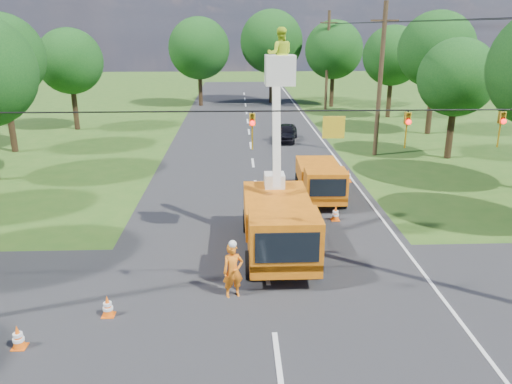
{
  "coord_description": "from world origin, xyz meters",
  "views": [
    {
      "loc": [
        -1.01,
        -11.22,
        8.43
      ],
      "look_at": [
        -0.33,
        6.31,
        2.6
      ],
      "focal_mm": 35.0,
      "sensor_mm": 36.0,
      "label": 1
    }
  ],
  "objects_px": {
    "distant_car": "(286,133)",
    "traffic_cone_5": "(18,337)",
    "traffic_cone_4": "(108,306)",
    "tree_far_b": "(272,42)",
    "tree_far_c": "(334,50)",
    "traffic_cone_7": "(348,176)",
    "traffic_cone_3": "(336,213)",
    "tree_right_d": "(436,50)",
    "tree_right_e": "(393,56)",
    "tree_far_a": "(199,48)",
    "bucket_truck": "(279,211)",
    "pole_right_far": "(327,60)",
    "ground_worker": "(233,271)",
    "tree_right_c": "(457,78)",
    "second_truck": "(320,179)",
    "pole_right_mid": "(380,80)",
    "tree_left_f": "(70,61)",
    "traffic_cone_2": "(319,243)",
    "tree_left_e": "(1,57)"
  },
  "relations": [
    {
      "from": "distant_car",
      "to": "traffic_cone_5",
      "type": "relative_size",
      "value": 5.44
    },
    {
      "from": "traffic_cone_4",
      "to": "tree_far_b",
      "type": "height_order",
      "value": "tree_far_b"
    },
    {
      "from": "tree_far_c",
      "to": "traffic_cone_7",
      "type": "bearing_deg",
      "value": -98.48
    },
    {
      "from": "traffic_cone_3",
      "to": "tree_right_d",
      "type": "bearing_deg",
      "value": 59.33
    },
    {
      "from": "traffic_cone_3",
      "to": "tree_right_d",
      "type": "xyz_separation_m",
      "value": [
        11.37,
        19.18,
        6.32
      ]
    },
    {
      "from": "tree_right_e",
      "to": "tree_far_c",
      "type": "height_order",
      "value": "tree_far_c"
    },
    {
      "from": "traffic_cone_3",
      "to": "tree_far_b",
      "type": "xyz_separation_m",
      "value": [
        -0.43,
        37.18,
        6.45
      ]
    },
    {
      "from": "tree_far_a",
      "to": "tree_far_c",
      "type": "height_order",
      "value": "tree_far_a"
    },
    {
      "from": "bucket_truck",
      "to": "traffic_cone_7",
      "type": "relative_size",
      "value": 11.87
    },
    {
      "from": "pole_right_far",
      "to": "ground_worker",
      "type": "bearing_deg",
      "value": -104.05
    },
    {
      "from": "traffic_cone_3",
      "to": "tree_right_c",
      "type": "bearing_deg",
      "value": 48.84
    },
    {
      "from": "second_truck",
      "to": "traffic_cone_5",
      "type": "distance_m",
      "value": 16.0
    },
    {
      "from": "distant_car",
      "to": "traffic_cone_3",
      "type": "height_order",
      "value": "distant_car"
    },
    {
      "from": "tree_right_d",
      "to": "tree_right_e",
      "type": "bearing_deg",
      "value": 97.13
    },
    {
      "from": "traffic_cone_7",
      "to": "pole_right_mid",
      "type": "xyz_separation_m",
      "value": [
        3.22,
        6.28,
        4.75
      ]
    },
    {
      "from": "tree_left_f",
      "to": "tree_right_d",
      "type": "xyz_separation_m",
      "value": [
        29.6,
        -3.0,
        0.99
      ]
    },
    {
      "from": "ground_worker",
      "to": "pole_right_mid",
      "type": "relative_size",
      "value": 0.19
    },
    {
      "from": "tree_right_e",
      "to": "pole_right_far",
      "type": "bearing_deg",
      "value": 136.67
    },
    {
      "from": "traffic_cone_2",
      "to": "tree_far_b",
      "type": "relative_size",
      "value": 0.07
    },
    {
      "from": "distant_car",
      "to": "traffic_cone_7",
      "type": "xyz_separation_m",
      "value": [
        2.5,
        -10.89,
        -0.3
      ]
    },
    {
      "from": "bucket_truck",
      "to": "tree_far_b",
      "type": "distance_m",
      "value": 40.94
    },
    {
      "from": "second_truck",
      "to": "pole_right_mid",
      "type": "xyz_separation_m",
      "value": [
        5.29,
        9.06,
        4.07
      ]
    },
    {
      "from": "traffic_cone_2",
      "to": "pole_right_far",
      "type": "bearing_deg",
      "value": 79.86
    },
    {
      "from": "traffic_cone_4",
      "to": "tree_right_d",
      "type": "distance_m",
      "value": 33.9
    },
    {
      "from": "tree_right_c",
      "to": "traffic_cone_3",
      "type": "bearing_deg",
      "value": -131.16
    },
    {
      "from": "ground_worker",
      "to": "traffic_cone_2",
      "type": "distance_m",
      "value": 4.75
    },
    {
      "from": "traffic_cone_3",
      "to": "tree_far_b",
      "type": "bearing_deg",
      "value": 90.66
    },
    {
      "from": "pole_right_mid",
      "to": "tree_far_c",
      "type": "xyz_separation_m",
      "value": [
        1.0,
        22.0,
        0.96
      ]
    },
    {
      "from": "tree_left_f",
      "to": "tree_right_e",
      "type": "distance_m",
      "value": 29.03
    },
    {
      "from": "traffic_cone_3",
      "to": "distant_car",
      "type": "bearing_deg",
      "value": 92.19
    },
    {
      "from": "distant_car",
      "to": "tree_right_d",
      "type": "xyz_separation_m",
      "value": [
        12.01,
        2.39,
        6.02
      ]
    },
    {
      "from": "distant_car",
      "to": "tree_far_b",
      "type": "bearing_deg",
      "value": 100.34
    },
    {
      "from": "tree_far_b",
      "to": "tree_far_a",
      "type": "bearing_deg",
      "value": -165.96
    },
    {
      "from": "bucket_truck",
      "to": "traffic_cone_4",
      "type": "xyz_separation_m",
      "value": [
        -5.55,
        -4.22,
        -1.42
      ]
    },
    {
      "from": "distant_car",
      "to": "tree_left_e",
      "type": "distance_m",
      "value": 20.6
    },
    {
      "from": "traffic_cone_2",
      "to": "tree_right_d",
      "type": "xyz_separation_m",
      "value": [
        12.64,
        22.44,
        6.32
      ]
    },
    {
      "from": "tree_right_d",
      "to": "tree_far_c",
      "type": "xyz_separation_m",
      "value": [
        -5.3,
        15.0,
        -0.62
      ]
    },
    {
      "from": "pole_right_mid",
      "to": "ground_worker",
      "type": "bearing_deg",
      "value": -117.35
    },
    {
      "from": "pole_right_far",
      "to": "tree_right_c",
      "type": "height_order",
      "value": "pole_right_far"
    },
    {
      "from": "bucket_truck",
      "to": "tree_far_b",
      "type": "bearing_deg",
      "value": 86.33
    },
    {
      "from": "traffic_cone_4",
      "to": "traffic_cone_5",
      "type": "bearing_deg",
      "value": -143.74
    },
    {
      "from": "tree_far_b",
      "to": "tree_far_c",
      "type": "relative_size",
      "value": 1.12
    },
    {
      "from": "traffic_cone_3",
      "to": "tree_right_c",
      "type": "distance_m",
      "value": 15.65
    },
    {
      "from": "tree_left_f",
      "to": "tree_right_e",
      "type": "bearing_deg",
      "value": 9.92
    },
    {
      "from": "bucket_truck",
      "to": "tree_far_c",
      "type": "distance_m",
      "value": 38.85
    },
    {
      "from": "bucket_truck",
      "to": "tree_right_c",
      "type": "xyz_separation_m",
      "value": [
        12.65,
        14.56,
        3.53
      ]
    },
    {
      "from": "distant_car",
      "to": "tree_far_a",
      "type": "xyz_separation_m",
      "value": [
        -7.79,
        18.39,
        5.53
      ]
    },
    {
      "from": "traffic_cone_3",
      "to": "traffic_cone_4",
      "type": "xyz_separation_m",
      "value": [
        -8.43,
        -7.61,
        0.0
      ]
    },
    {
      "from": "bucket_truck",
      "to": "distant_car",
      "type": "xyz_separation_m",
      "value": [
        2.24,
        20.17,
        -1.12
      ]
    },
    {
      "from": "second_truck",
      "to": "tree_right_d",
      "type": "xyz_separation_m",
      "value": [
        11.59,
        16.06,
        5.64
      ]
    }
  ]
}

